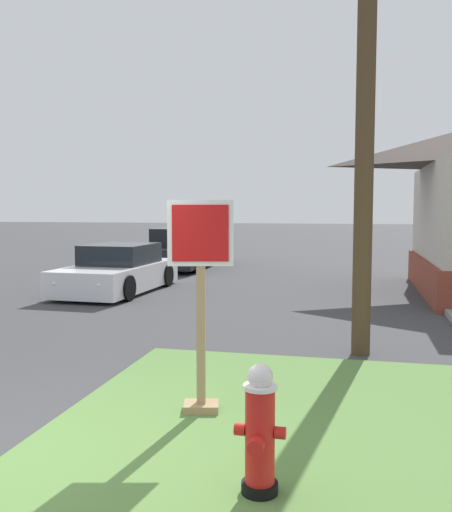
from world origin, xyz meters
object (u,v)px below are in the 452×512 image
stop_sign (201,312)px  fire_hydrant (260,432)px  parked_sedan_white (118,271)px  pickup_truck_black (184,251)px  manhole_cover (147,390)px

stop_sign → fire_hydrant: bearing=-60.4°
fire_hydrant → parked_sedan_white: size_ratio=0.23×
fire_hydrant → pickup_truck_black: 16.83m
manhole_cover → pickup_truck_black: 14.18m
fire_hydrant → manhole_cover: size_ratio=1.39×
stop_sign → pickup_truck_black: bearing=107.8°
manhole_cover → parked_sedan_white: 8.31m
pickup_truck_black → manhole_cover: bearing=-74.6°
manhole_cover → fire_hydrant: bearing=-52.1°
pickup_truck_black → stop_sign: bearing=-72.2°
manhole_cover → pickup_truck_black: bearing=105.4°
manhole_cover → pickup_truck_black: pickup_truck_black is taller
manhole_cover → parked_sedan_white: parked_sedan_white is taller
fire_hydrant → pickup_truck_black: (-5.50, 15.91, 0.08)m
fire_hydrant → manhole_cover: 2.90m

